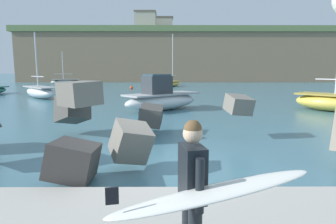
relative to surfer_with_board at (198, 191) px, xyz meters
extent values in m
plane|color=#42707F|center=(-0.52, 4.36, -1.28)|extent=(400.00, 400.00, 0.00)
cube|color=slate|center=(-3.34, 7.06, 0.45)|extent=(1.71, 1.70, 0.87)
cube|color=#4C4944|center=(-0.94, 8.40, -0.53)|extent=(1.02, 1.16, 0.96)
cube|color=#3D3A38|center=(-2.38, 3.27, -0.71)|extent=(1.09, 1.20, 1.00)
cube|color=slate|center=(-1.22, 4.13, -0.51)|extent=(1.28, 1.22, 1.19)
cube|color=#4C4944|center=(-4.02, 8.32, -0.21)|extent=(1.59, 1.79, 1.53)
cube|color=slate|center=(2.33, 7.63, 0.00)|extent=(1.06, 1.09, 0.82)
cube|color=black|center=(-0.06, 0.10, 0.16)|extent=(0.29, 0.42, 0.60)
sphere|color=#DBB28E|center=(-0.06, 0.10, 0.59)|extent=(0.21, 0.21, 0.21)
sphere|color=brown|center=(-0.06, 0.10, 0.64)|extent=(0.19, 0.19, 0.19)
cylinder|color=black|center=(-0.09, 0.48, 0.28)|extent=(0.20, 0.53, 0.41)
cylinder|color=black|center=(0.00, -0.15, 0.12)|extent=(0.09, 0.09, 0.56)
ellipsoid|color=white|center=(0.11, -0.19, 0.06)|extent=(2.12, 0.79, 0.37)
cube|color=black|center=(-0.82, -0.39, 0.13)|extent=(0.12, 0.04, 0.16)
ellipsoid|color=beige|center=(-17.77, 47.03, -0.79)|extent=(5.29, 3.68, 0.97)
cube|color=#9C9991|center=(-17.77, 47.03, -0.35)|extent=(4.87, 3.38, 0.10)
cylinder|color=silver|center=(-18.11, 46.89, 2.03)|extent=(0.12, 0.12, 4.69)
cylinder|color=silver|center=(-18.11, 46.89, 0.59)|extent=(2.76, 1.13, 0.08)
ellipsoid|color=white|center=(-0.60, 15.37, -0.75)|extent=(5.42, 5.04, 1.06)
cube|color=#ACACAC|center=(-0.60, 15.37, -0.26)|extent=(4.99, 4.64, 0.10)
cube|color=#33383D|center=(-0.92, 15.10, 0.33)|extent=(1.99, 1.94, 1.10)
cube|color=#334C5B|center=(-0.92, 15.10, 0.94)|extent=(1.80, 1.75, 0.12)
ellipsoid|color=#EAC64C|center=(0.50, 41.79, -0.87)|extent=(3.36, 4.58, 0.82)
cube|color=#AF9539|center=(0.50, 41.79, -0.50)|extent=(3.09, 4.22, 0.10)
cylinder|color=silver|center=(0.63, 42.08, 3.13)|extent=(0.12, 0.12, 7.17)
cylinder|color=silver|center=(0.63, 42.08, 0.44)|extent=(1.14, 2.34, 0.08)
ellipsoid|color=#EAC64C|center=(9.85, 14.89, -0.75)|extent=(4.16, 4.29, 1.06)
cube|color=#AF9539|center=(9.85, 14.89, -0.26)|extent=(3.83, 3.94, 0.10)
ellipsoid|color=white|center=(-11.81, 23.16, -0.75)|extent=(4.75, 4.98, 1.05)
cube|color=#ACACAC|center=(-11.81, 23.16, -0.27)|extent=(4.37, 4.58, 0.10)
cylinder|color=silver|center=(-12.08, 23.46, 2.18)|extent=(0.12, 0.12, 4.82)
cylinder|color=silver|center=(-12.08, 23.46, 0.67)|extent=(2.22, 2.41, 0.08)
sphere|color=#E54C1E|center=(-4.98, 35.23, -1.06)|extent=(0.44, 0.44, 0.44)
cube|color=#847056|center=(9.46, 75.61, 3.89)|extent=(82.58, 36.83, 10.33)
cube|color=#667F4C|center=(9.46, 75.61, 9.66)|extent=(84.24, 37.56, 1.20)
cube|color=#B2ADA3|center=(-2.11, 74.65, 12.39)|extent=(6.67, 4.32, 4.26)
cube|color=#66564C|center=(-2.11, 74.65, 14.67)|extent=(7.00, 4.54, 0.30)
cube|color=#B2ADA3|center=(-5.32, 68.21, 12.44)|extent=(4.84, 5.28, 4.36)
cube|color=#66564C|center=(-5.32, 68.21, 14.77)|extent=(5.08, 5.54, 0.30)
camera|label=1|loc=(-0.33, -2.82, 1.25)|focal=30.63mm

